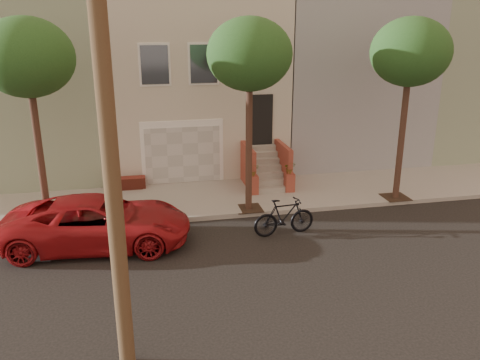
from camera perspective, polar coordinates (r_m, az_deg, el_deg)
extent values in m
plane|color=black|center=(13.20, 0.51, -10.40)|extent=(90.00, 90.00, 0.00)
cube|color=gray|center=(17.97, -3.14, -2.15)|extent=(40.00, 3.70, 0.15)
cube|color=beige|center=(22.81, -5.60, 11.41)|extent=(7.00, 8.00, 7.00)
cube|color=gray|center=(23.08, -22.90, 10.17)|extent=(6.50, 8.00, 7.00)
cube|color=gray|center=(24.50, 10.74, 11.65)|extent=(6.50, 8.00, 7.00)
cube|color=gray|center=(27.63, 23.57, 11.20)|extent=(6.50, 8.00, 7.00)
cube|color=white|center=(19.24, -6.72, 3.28)|extent=(3.20, 0.12, 2.50)
cube|color=beige|center=(19.21, -6.69, 2.94)|extent=(2.90, 0.06, 2.20)
cube|color=gray|center=(17.84, -6.00, -2.09)|extent=(3.20, 3.70, 0.02)
cube|color=maroon|center=(19.17, -13.07, -0.35)|extent=(1.40, 0.45, 0.44)
cube|color=black|center=(19.44, 2.37, 7.02)|extent=(1.00, 0.06, 2.00)
cube|color=#3F4751|center=(18.56, -9.93, 13.10)|extent=(1.00, 0.06, 1.40)
cube|color=white|center=(18.58, -9.93, 13.11)|extent=(1.15, 0.05, 1.55)
cube|color=#3F4751|center=(18.71, -4.27, 13.36)|extent=(1.00, 0.06, 1.40)
cube|color=white|center=(18.73, -4.28, 13.36)|extent=(1.15, 0.05, 1.55)
cube|color=#3F4751|center=(19.04, 1.26, 13.48)|extent=(1.00, 0.06, 1.40)
cube|color=white|center=(19.06, 1.24, 13.49)|extent=(1.15, 0.05, 1.55)
cube|color=gray|center=(18.37, 3.64, -1.11)|extent=(1.20, 0.28, 0.20)
cube|color=gray|center=(18.56, 3.42, -0.25)|extent=(1.20, 0.28, 0.20)
cube|color=gray|center=(18.76, 3.21, 0.59)|extent=(1.20, 0.28, 0.20)
cube|color=gray|center=(18.96, 3.00, 1.42)|extent=(1.20, 0.28, 0.20)
cube|color=gray|center=(19.16, 2.80, 2.23)|extent=(1.20, 0.28, 0.20)
cube|color=gray|center=(19.37, 2.60, 3.02)|extent=(1.20, 0.28, 0.20)
cube|color=gray|center=(19.58, 2.41, 3.80)|extent=(1.20, 0.28, 0.20)
cube|color=#964031|center=(18.77, 0.94, 1.59)|extent=(0.18, 1.96, 1.60)
cube|color=#964031|center=(19.11, 5.04, 1.83)|extent=(0.18, 1.96, 1.60)
cube|color=#964031|center=(18.09, 1.55, -0.56)|extent=(0.35, 0.35, 0.70)
imported|color=#193F16|center=(17.91, 1.56, 1.18)|extent=(0.40, 0.35, 0.45)
cube|color=#964031|center=(18.45, 5.78, -0.27)|extent=(0.35, 0.35, 0.70)
imported|color=#193F16|center=(18.27, 5.84, 1.44)|extent=(0.41, 0.35, 0.45)
cube|color=#2D2116|center=(16.69, -21.40, -4.79)|extent=(0.90, 0.90, 0.02)
cylinder|color=#3D261B|center=(16.03, -22.25, 2.13)|extent=(0.22, 0.22, 4.20)
ellipsoid|color=#193F16|center=(15.54, -23.62, 12.99)|extent=(2.70, 2.57, 2.29)
cube|color=#2D2116|center=(16.78, 1.01, -3.34)|extent=(0.90, 0.90, 0.02)
cylinder|color=#3D261B|center=(16.13, 1.05, 3.60)|extent=(0.22, 0.22, 4.20)
ellipsoid|color=#193F16|center=(15.64, 1.11, 14.48)|extent=(2.70, 2.57, 2.29)
cube|color=#2D2116|center=(18.71, 17.67, -1.91)|extent=(0.90, 0.90, 0.02)
cylinder|color=#3D261B|center=(18.13, 18.30, 4.32)|extent=(0.22, 0.22, 4.20)
ellipsoid|color=#193F16|center=(17.70, 19.30, 13.94)|extent=(2.70, 2.57, 2.29)
cylinder|color=#412D1E|center=(8.23, -15.40, 8.34)|extent=(0.30, 0.30, 10.00)
imported|color=#A2151A|center=(14.78, -16.20, -4.75)|extent=(5.51, 2.95, 1.47)
imported|color=black|center=(15.02, 5.19, -4.30)|extent=(2.00, 0.75, 1.17)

